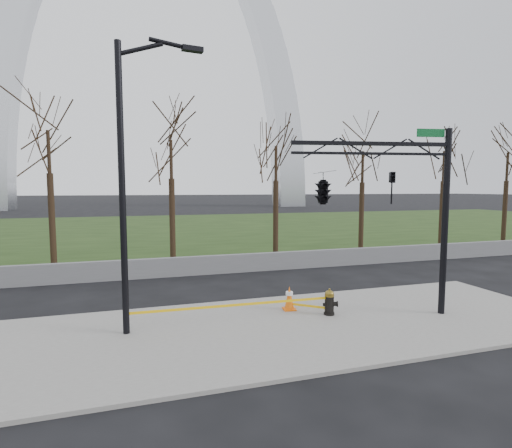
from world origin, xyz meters
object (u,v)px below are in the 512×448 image
object	(u,v)px
fire_hydrant	(330,303)
traffic_signal_mast	(347,188)
street_light	(130,168)
traffic_cone	(289,298)

from	to	relation	value
fire_hydrant	traffic_signal_mast	xyz separation A→B (m)	(0.36, -0.34, 3.66)
fire_hydrant	street_light	bearing A→B (deg)	-159.13
street_light	traffic_signal_mast	distance (m)	6.38
traffic_cone	fire_hydrant	bearing A→B (deg)	-39.37
traffic_cone	traffic_signal_mast	xyz separation A→B (m)	(1.40, -1.19, 3.65)
fire_hydrant	traffic_cone	distance (m)	1.35
traffic_cone	traffic_signal_mast	world-z (taller)	traffic_signal_mast
fire_hydrant	traffic_cone	bearing A→B (deg)	163.82
traffic_signal_mast	fire_hydrant	bearing A→B (deg)	147.36
street_light	traffic_cone	bearing A→B (deg)	0.51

